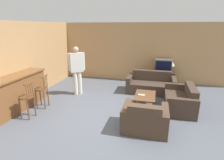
{
  "coord_description": "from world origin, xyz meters",
  "views": [
    {
      "loc": [
        1.09,
        -4.16,
        2.44
      ],
      "look_at": [
        -0.19,
        0.81,
        0.85
      ],
      "focal_mm": 28.0,
      "sensor_mm": 36.0,
      "label": 1
    }
  ],
  "objects_px": {
    "coffee_table": "(145,97)",
    "bar_chair_near": "(27,99)",
    "person_by_window": "(77,68)",
    "loveseat_right": "(181,100)",
    "tv_unit": "(162,78)",
    "table_lamp": "(172,64)",
    "bar_chair_mid": "(42,91)",
    "book_on_table": "(141,95)",
    "tv": "(163,66)",
    "couch_far": "(151,85)",
    "armchair_near": "(145,119)"
  },
  "relations": [
    {
      "from": "tv",
      "to": "bar_chair_near",
      "type": "bearing_deg",
      "value": -133.21
    },
    {
      "from": "couch_far",
      "to": "person_by_window",
      "type": "bearing_deg",
      "value": -160.84
    },
    {
      "from": "coffee_table",
      "to": "table_lamp",
      "type": "bearing_deg",
      "value": 69.67
    },
    {
      "from": "couch_far",
      "to": "coffee_table",
      "type": "height_order",
      "value": "couch_far"
    },
    {
      "from": "coffee_table",
      "to": "armchair_near",
      "type": "bearing_deg",
      "value": -86.02
    },
    {
      "from": "armchair_near",
      "to": "loveseat_right",
      "type": "xyz_separation_m",
      "value": [
        0.98,
        1.44,
        -0.0
      ]
    },
    {
      "from": "person_by_window",
      "to": "coffee_table",
      "type": "bearing_deg",
      "value": -10.76
    },
    {
      "from": "coffee_table",
      "to": "person_by_window",
      "type": "xyz_separation_m",
      "value": [
        -2.49,
        0.47,
        0.66
      ]
    },
    {
      "from": "armchair_near",
      "to": "loveseat_right",
      "type": "distance_m",
      "value": 1.74
    },
    {
      "from": "bar_chair_near",
      "to": "person_by_window",
      "type": "height_order",
      "value": "person_by_window"
    },
    {
      "from": "loveseat_right",
      "to": "book_on_table",
      "type": "distance_m",
      "value": 1.2
    },
    {
      "from": "bar_chair_mid",
      "to": "table_lamp",
      "type": "distance_m",
      "value": 5.1
    },
    {
      "from": "loveseat_right",
      "to": "book_on_table",
      "type": "xyz_separation_m",
      "value": [
        -1.18,
        -0.19,
        0.13
      ]
    },
    {
      "from": "bar_chair_mid",
      "to": "person_by_window",
      "type": "xyz_separation_m",
      "value": [
        0.58,
        1.29,
        0.46
      ]
    },
    {
      "from": "table_lamp",
      "to": "coffee_table",
      "type": "bearing_deg",
      "value": -110.33
    },
    {
      "from": "loveseat_right",
      "to": "book_on_table",
      "type": "relative_size",
      "value": 7.17
    },
    {
      "from": "tv",
      "to": "person_by_window",
      "type": "distance_m",
      "value": 3.59
    },
    {
      "from": "couch_far",
      "to": "bar_chair_mid",
      "type": "bearing_deg",
      "value": -145.5
    },
    {
      "from": "bar_chair_near",
      "to": "tv_unit",
      "type": "bearing_deg",
      "value": 46.81
    },
    {
      "from": "coffee_table",
      "to": "tv",
      "type": "relative_size",
      "value": 1.41
    },
    {
      "from": "table_lamp",
      "to": "tv",
      "type": "bearing_deg",
      "value": -179.46
    },
    {
      "from": "bar_chair_near",
      "to": "loveseat_right",
      "type": "height_order",
      "value": "bar_chair_near"
    },
    {
      "from": "loveseat_right",
      "to": "tv_unit",
      "type": "height_order",
      "value": "loveseat_right"
    },
    {
      "from": "bar_chair_near",
      "to": "person_by_window",
      "type": "relative_size",
      "value": 0.58
    },
    {
      "from": "coffee_table",
      "to": "tv",
      "type": "distance_m",
      "value": 2.49
    },
    {
      "from": "bar_chair_mid",
      "to": "loveseat_right",
      "type": "height_order",
      "value": "bar_chair_mid"
    },
    {
      "from": "bar_chair_near",
      "to": "table_lamp",
      "type": "xyz_separation_m",
      "value": [
        3.95,
        3.86,
        0.42
      ]
    },
    {
      "from": "bar_chair_mid",
      "to": "book_on_table",
      "type": "distance_m",
      "value": 3.06
    },
    {
      "from": "loveseat_right",
      "to": "coffee_table",
      "type": "bearing_deg",
      "value": -172.63
    },
    {
      "from": "tv_unit",
      "to": "bar_chair_mid",
      "type": "bearing_deg",
      "value": -138.57
    },
    {
      "from": "bar_chair_near",
      "to": "coffee_table",
      "type": "relative_size",
      "value": 1.08
    },
    {
      "from": "armchair_near",
      "to": "tv",
      "type": "height_order",
      "value": "tv"
    },
    {
      "from": "armchair_near",
      "to": "bar_chair_mid",
      "type": "bearing_deg",
      "value": 171.24
    },
    {
      "from": "couch_far",
      "to": "table_lamp",
      "type": "distance_m",
      "value": 1.42
    },
    {
      "from": "book_on_table",
      "to": "person_by_window",
      "type": "xyz_separation_m",
      "value": [
        -2.38,
        0.52,
        0.59
      ]
    },
    {
      "from": "loveseat_right",
      "to": "tv_unit",
      "type": "bearing_deg",
      "value": 103.06
    },
    {
      "from": "tv_unit",
      "to": "tv",
      "type": "xyz_separation_m",
      "value": [
        -0.0,
        -0.0,
        0.56
      ]
    },
    {
      "from": "tv_unit",
      "to": "loveseat_right",
      "type": "bearing_deg",
      "value": -76.94
    },
    {
      "from": "tv_unit",
      "to": "book_on_table",
      "type": "distance_m",
      "value": 2.52
    },
    {
      "from": "coffee_table",
      "to": "bar_chair_near",
      "type": "bearing_deg",
      "value": -154.33
    },
    {
      "from": "couch_far",
      "to": "tv_unit",
      "type": "xyz_separation_m",
      "value": [
        0.43,
        1.0,
        0.01
      ]
    },
    {
      "from": "armchair_near",
      "to": "couch_far",
      "type": "bearing_deg",
      "value": 89.34
    },
    {
      "from": "armchair_near",
      "to": "loveseat_right",
      "type": "height_order",
      "value": "armchair_near"
    },
    {
      "from": "loveseat_right",
      "to": "tv",
      "type": "bearing_deg",
      "value": 103.08
    },
    {
      "from": "armchair_near",
      "to": "person_by_window",
      "type": "height_order",
      "value": "person_by_window"
    },
    {
      "from": "armchair_near",
      "to": "table_lamp",
      "type": "bearing_deg",
      "value": 77.87
    },
    {
      "from": "bar_chair_mid",
      "to": "armchair_near",
      "type": "height_order",
      "value": "bar_chair_mid"
    },
    {
      "from": "bar_chair_near",
      "to": "bar_chair_mid",
      "type": "xyz_separation_m",
      "value": [
        -0.0,
        0.66,
        0.0
      ]
    },
    {
      "from": "table_lamp",
      "to": "person_by_window",
      "type": "distance_m",
      "value": 3.87
    },
    {
      "from": "couch_far",
      "to": "coffee_table",
      "type": "relative_size",
      "value": 1.88
    }
  ]
}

